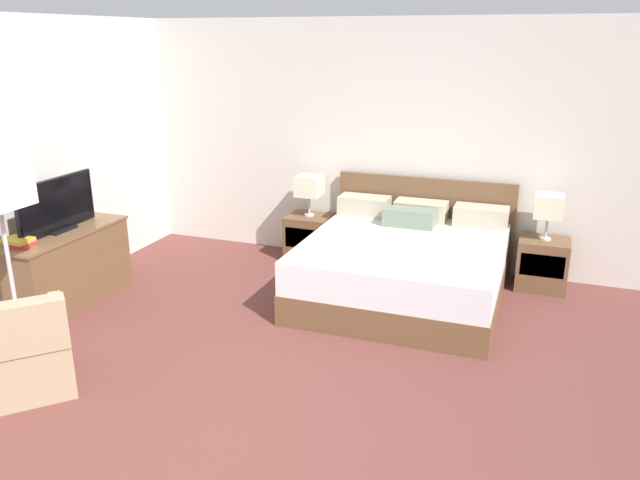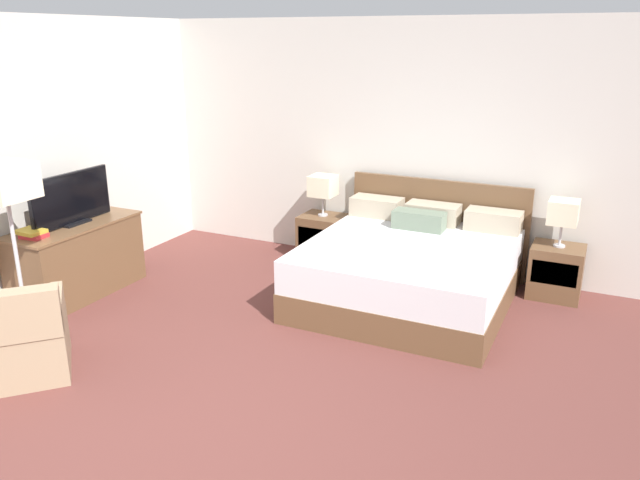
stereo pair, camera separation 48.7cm
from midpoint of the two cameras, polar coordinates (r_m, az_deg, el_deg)
The scene contains 14 objects.
ground_plane at distance 4.06m, azimuth -9.73°, elevation -18.89°, with size 11.55×11.55×0.00m, color brown.
wall_back at distance 6.85m, azimuth 8.72°, elevation 8.57°, with size 6.63×0.06×2.62m, color beige.
wall_left at distance 6.42m, azimuth -22.34°, elevation 6.78°, with size 0.06×5.65×2.62m, color beige.
bed at distance 6.03m, azimuth 10.55°, elevation -2.61°, with size 1.90×1.96×1.00m.
nightstand_left at distance 7.06m, azimuth 2.24°, elevation 0.22°, with size 0.48×0.42×0.51m.
nightstand_right at distance 6.54m, azimuth 22.79°, elevation -2.71°, with size 0.48×0.42×0.51m.
table_lamp_left at distance 6.90m, azimuth 2.30°, elevation 4.92°, with size 0.27×0.27×0.46m.
table_lamp_right at distance 6.37m, azimuth 23.43°, elevation 2.29°, with size 0.27×0.27×0.46m.
dresser at distance 6.41m, azimuth -19.34°, elevation -1.62°, with size 0.56×1.31×0.72m.
tv at distance 6.26m, azimuth -19.76°, elevation 3.47°, with size 0.18×0.93×0.49m.
book_red_cover at distance 6.00m, azimuth -22.62°, elevation 0.33°, with size 0.21×0.16×0.04m, color #B7282D.
book_blue_cover at distance 6.01m, azimuth -22.90°, elevation 0.69°, with size 0.24×0.18×0.03m, color gold.
armchair_by_window at distance 5.07m, azimuth -23.49°, elevation -8.50°, with size 0.97×0.97×0.76m.
floor_lamp at distance 5.28m, azimuth -24.47°, elevation 4.06°, with size 0.38×0.38×1.51m.
Camera 2 is at (2.19, -2.50, 2.43)m, focal length 35.00 mm.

